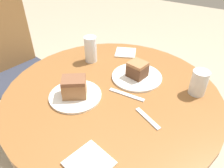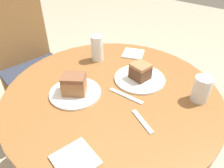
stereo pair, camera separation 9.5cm
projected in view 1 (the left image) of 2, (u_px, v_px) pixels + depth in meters
name	position (u px, v px, depth m)	size (l,w,h in m)	color
table	(112.00, 118.00, 1.08)	(0.96, 0.96, 0.73)	brown
chair	(19.00, 70.00, 1.55)	(0.52, 0.53, 0.96)	olive
plate_near	(137.00, 77.00, 1.06)	(0.24, 0.24, 0.01)	white
plate_far	(75.00, 96.00, 0.95)	(0.23, 0.23, 0.01)	white
cake_slice_near	(137.00, 69.00, 1.04)	(0.09, 0.10, 0.08)	brown
cake_slice_far	(74.00, 87.00, 0.92)	(0.12, 0.13, 0.09)	#9E6B42
glass_lemonade	(91.00, 50.00, 1.16)	(0.06, 0.06, 0.14)	beige
glass_water	(198.00, 84.00, 0.94)	(0.07, 0.07, 0.11)	silver
napkin_stack	(89.00, 163.00, 0.68)	(0.15, 0.15, 0.01)	silver
fork	(127.00, 95.00, 0.95)	(0.02, 0.17, 0.00)	silver
spoon	(148.00, 118.00, 0.84)	(0.08, 0.12, 0.00)	silver
napkin_side	(126.00, 53.00, 1.26)	(0.15, 0.15, 0.01)	silver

